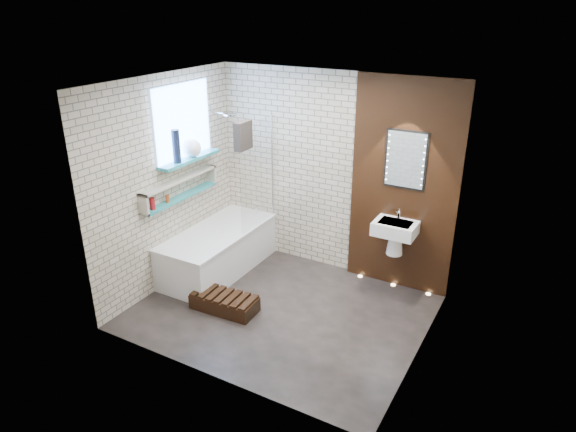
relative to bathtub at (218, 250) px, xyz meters
The scene contains 15 objects.
ground 1.34m from the bathtub, 20.18° to the right, with size 3.20×3.20×0.00m, color black.
room_shell 1.65m from the bathtub, 20.18° to the right, with size 3.24×3.20×2.60m.
walnut_panel 2.53m from the bathtub, 20.65° to the left, with size 1.30×0.06×2.60m, color black.
clerestory_window 1.65m from the bathtub, 163.78° to the right, with size 0.18×1.00×0.94m.
display_niche 1.00m from the bathtub, 135.46° to the right, with size 0.14×1.30×0.26m.
bathtub is the anchor object (origin of this frame).
bath_screen 1.14m from the bathtub, 51.10° to the left, with size 0.01×0.78×1.40m, color white.
towel 1.61m from the bathtub, 22.89° to the left, with size 0.10×0.26×0.35m, color black.
shower_head 1.78m from the bathtub, 98.54° to the left, with size 0.18×0.18×0.02m, color silver.
washbasin 2.32m from the bathtub, 16.01° to the left, with size 0.50×0.36×0.58m.
led_mirror 2.68m from the bathtub, 19.78° to the left, with size 0.50×0.02×0.70m.
walnut_step 1.00m from the bathtub, 50.20° to the right, with size 0.77×0.34×0.17m, color black.
niche_bottles 1.17m from the bathtub, 112.89° to the right, with size 0.06×0.31×0.14m.
sill_vases 1.42m from the bathtub, 156.13° to the right, with size 0.22×0.45×0.40m.
floor_uplights 2.32m from the bathtub, 19.02° to the left, with size 0.96×0.06×0.01m.
Camera 1 is at (2.55, -4.41, 3.37)m, focal length 32.04 mm.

